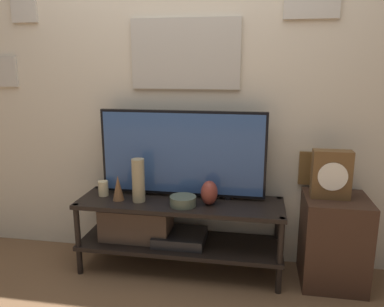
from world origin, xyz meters
The scene contains 11 objects.
ground_plane centered at (0.00, 0.00, 0.00)m, with size 12.00×12.00×0.00m, color brown.
wall_back centered at (0.00, 0.52, 1.35)m, with size 6.40×0.08×2.70m.
media_console centered at (-0.12, 0.26, 0.33)m, with size 1.44×0.43×0.52m.
television centered at (0.00, 0.35, 0.84)m, with size 1.18×0.05×0.63m.
vase_urn_stoneware centered at (0.21, 0.23, 0.60)m, with size 0.12×0.13×0.17m.
vase_slim_bronze centered at (-0.43, 0.21, 0.61)m, with size 0.08×0.08×0.18m.
vase_tall_ceramic centered at (-0.28, 0.21, 0.67)m, with size 0.09×0.09×0.30m.
vase_wide_bowl centered at (0.04, 0.18, 0.55)m, with size 0.18×0.18×0.07m.
candle_jar centered at (-0.57, 0.28, 0.58)m, with size 0.07×0.07×0.11m.
side_table centered at (1.05, 0.27, 0.30)m, with size 0.41×0.40×0.61m.
mantel_clock centered at (1.00, 0.26, 0.76)m, with size 0.24×0.11×0.32m.
Camera 1 is at (0.51, -2.17, 1.44)m, focal length 35.00 mm.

